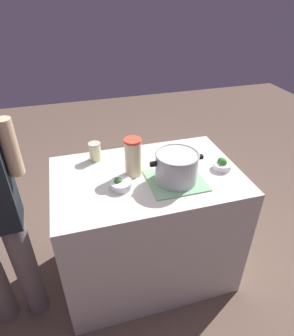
% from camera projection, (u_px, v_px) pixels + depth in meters
% --- Properties ---
extents(ground_plane, '(8.00, 8.00, 0.00)m').
position_uv_depth(ground_plane, '(147.00, 267.00, 2.36)').
color(ground_plane, brown).
extents(counter_slab, '(1.20, 0.78, 0.92)m').
position_uv_depth(counter_slab, '(147.00, 227.00, 2.11)').
color(counter_slab, beige).
rests_on(counter_slab, ground_plane).
extents(dish_cloth, '(0.34, 0.32, 0.01)m').
position_uv_depth(dish_cloth, '(176.00, 180.00, 1.80)').
color(dish_cloth, '#7DB183').
rests_on(dish_cloth, counter_slab).
extents(cooking_pot, '(0.33, 0.26, 0.19)m').
position_uv_depth(cooking_pot, '(177.00, 167.00, 1.75)').
color(cooking_pot, '#B7B7BC').
rests_on(cooking_pot, dish_cloth).
extents(lemonade_pitcher, '(0.11, 0.11, 0.25)m').
position_uv_depth(lemonade_pitcher, '(133.00, 157.00, 1.80)').
color(lemonade_pitcher, beige).
rests_on(lemonade_pitcher, counter_slab).
extents(mason_jar, '(0.08, 0.08, 0.13)m').
position_uv_depth(mason_jar, '(95.00, 152.00, 1.98)').
color(mason_jar, beige).
rests_on(mason_jar, counter_slab).
extents(broccoli_bowl_front, '(0.12, 0.12, 0.08)m').
position_uv_depth(broccoli_bowl_front, '(222.00, 165.00, 1.90)').
color(broccoli_bowl_front, silver).
rests_on(broccoli_bowl_front, counter_slab).
extents(broccoli_bowl_center, '(0.12, 0.12, 0.08)m').
position_uv_depth(broccoli_bowl_center, '(180.00, 151.00, 2.05)').
color(broccoli_bowl_center, silver).
rests_on(broccoli_bowl_center, counter_slab).
extents(broccoli_bowl_back, '(0.13, 0.13, 0.07)m').
position_uv_depth(broccoli_bowl_back, '(121.00, 184.00, 1.73)').
color(broccoli_bowl_back, silver).
rests_on(broccoli_bowl_back, counter_slab).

